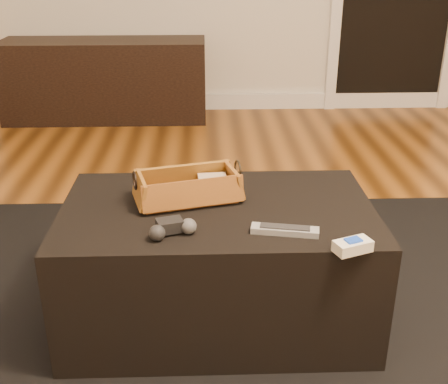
{
  "coord_description": "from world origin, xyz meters",
  "views": [
    {
      "loc": [
        -0.14,
        -1.6,
        1.2
      ],
      "look_at": [
        -0.08,
        0.0,
        0.49
      ],
      "focal_mm": 45.0,
      "sensor_mm": 36.0,
      "label": 1
    }
  ],
  "objects_px": {
    "wicker_basket": "(188,189)",
    "cream_gadget": "(353,246)",
    "media_cabinet": "(106,80)",
    "game_controller": "(172,228)",
    "ottoman": "(218,263)",
    "silver_remote": "(285,230)",
    "tv_remote": "(184,196)"
  },
  "relations": [
    {
      "from": "media_cabinet",
      "to": "ottoman",
      "type": "xyz_separation_m",
      "value": [
        0.76,
        -2.49,
        -0.06
      ]
    },
    {
      "from": "wicker_basket",
      "to": "game_controller",
      "type": "distance_m",
      "value": 0.25
    },
    {
      "from": "wicker_basket",
      "to": "silver_remote",
      "type": "distance_m",
      "value": 0.38
    },
    {
      "from": "wicker_basket",
      "to": "cream_gadget",
      "type": "bearing_deg",
      "value": -37.72
    },
    {
      "from": "silver_remote",
      "to": "cream_gadget",
      "type": "height_order",
      "value": "cream_gadget"
    },
    {
      "from": "game_controller",
      "to": "cream_gadget",
      "type": "height_order",
      "value": "game_controller"
    },
    {
      "from": "ottoman",
      "to": "silver_remote",
      "type": "distance_m",
      "value": 0.35
    },
    {
      "from": "wicker_basket",
      "to": "cream_gadget",
      "type": "distance_m",
      "value": 0.58
    },
    {
      "from": "ottoman",
      "to": "media_cabinet",
      "type": "bearing_deg",
      "value": 106.96
    },
    {
      "from": "wicker_basket",
      "to": "silver_remote",
      "type": "relative_size",
      "value": 1.86
    },
    {
      "from": "cream_gadget",
      "to": "ottoman",
      "type": "bearing_deg",
      "value": 140.56
    },
    {
      "from": "ottoman",
      "to": "tv_remote",
      "type": "distance_m",
      "value": 0.26
    },
    {
      "from": "silver_remote",
      "to": "cream_gadget",
      "type": "xyz_separation_m",
      "value": [
        0.17,
        -0.11,
        0.01
      ]
    },
    {
      "from": "ottoman",
      "to": "game_controller",
      "type": "bearing_deg",
      "value": -126.2
    },
    {
      "from": "silver_remote",
      "to": "cream_gadget",
      "type": "distance_m",
      "value": 0.2
    },
    {
      "from": "media_cabinet",
      "to": "game_controller",
      "type": "relative_size",
      "value": 9.73
    },
    {
      "from": "tv_remote",
      "to": "silver_remote",
      "type": "xyz_separation_m",
      "value": [
        0.3,
        -0.22,
        -0.01
      ]
    },
    {
      "from": "silver_remote",
      "to": "cream_gadget",
      "type": "bearing_deg",
      "value": -33.08
    },
    {
      "from": "media_cabinet",
      "to": "ottoman",
      "type": "distance_m",
      "value": 2.6
    },
    {
      "from": "game_controller",
      "to": "silver_remote",
      "type": "xyz_separation_m",
      "value": [
        0.33,
        -0.0,
        -0.01
      ]
    },
    {
      "from": "media_cabinet",
      "to": "game_controller",
      "type": "bearing_deg",
      "value": -76.89
    },
    {
      "from": "media_cabinet",
      "to": "game_controller",
      "type": "distance_m",
      "value": 2.75
    },
    {
      "from": "wicker_basket",
      "to": "ottoman",
      "type": "bearing_deg",
      "value": -30.38
    },
    {
      "from": "ottoman",
      "to": "cream_gadget",
      "type": "xyz_separation_m",
      "value": [
        0.36,
        -0.3,
        0.23
      ]
    },
    {
      "from": "wicker_basket",
      "to": "game_controller",
      "type": "height_order",
      "value": "wicker_basket"
    },
    {
      "from": "tv_remote",
      "to": "media_cabinet",
      "type": "bearing_deg",
      "value": 84.04
    },
    {
      "from": "tv_remote",
      "to": "wicker_basket",
      "type": "bearing_deg",
      "value": 30.87
    },
    {
      "from": "ottoman",
      "to": "silver_remote",
      "type": "height_order",
      "value": "silver_remote"
    },
    {
      "from": "ottoman",
      "to": "wicker_basket",
      "type": "height_order",
      "value": "wicker_basket"
    },
    {
      "from": "cream_gadget",
      "to": "silver_remote",
      "type": "bearing_deg",
      "value": 146.92
    },
    {
      "from": "game_controller",
      "to": "cream_gadget",
      "type": "relative_size",
      "value": 1.31
    },
    {
      "from": "media_cabinet",
      "to": "cream_gadget",
      "type": "bearing_deg",
      "value": -68.1
    }
  ]
}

